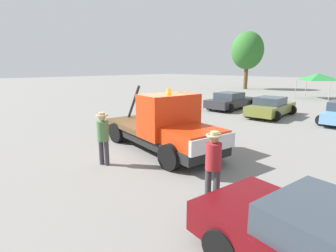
{
  "coord_description": "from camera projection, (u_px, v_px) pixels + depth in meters",
  "views": [
    {
      "loc": [
        7.64,
        -7.01,
        3.33
      ],
      "look_at": [
        0.5,
        0.0,
        1.05
      ],
      "focal_mm": 28.0,
      "sensor_mm": 36.0,
      "label": 1
    }
  ],
  "objects": [
    {
      "name": "tree_left",
      "position": [
        247.0,
        51.0,
        38.45
      ],
      "size": [
        4.66,
        4.66,
        8.33
      ],
      "color": "brown",
      "rests_on": "ground"
    },
    {
      "name": "parked_car_charcoal",
      "position": [
        230.0,
        101.0,
        20.82
      ],
      "size": [
        2.54,
        4.62,
        1.34
      ],
      "rotation": [
        0.0,
        0.0,
        1.58
      ],
      "color": "#2D2D33",
      "rests_on": "ground"
    },
    {
      "name": "canopy_tent_green",
      "position": [
        318.0,
        77.0,
        27.3
      ],
      "size": [
        3.23,
        3.23,
        2.66
      ],
      "color": "#9E9EA3",
      "rests_on": "ground"
    },
    {
      "name": "parked_car_olive",
      "position": [
        271.0,
        107.0,
        17.72
      ],
      "size": [
        2.64,
        4.75,
        1.34
      ],
      "rotation": [
        0.0,
        0.0,
        1.64
      ],
      "color": "olive",
      "rests_on": "ground"
    },
    {
      "name": "person_near_truck",
      "position": [
        213.0,
        161.0,
        6.43
      ],
      "size": [
        0.4,
        0.4,
        1.81
      ],
      "rotation": [
        0.0,
        0.0,
        2.07
      ],
      "color": "#38383D",
      "rests_on": "ground"
    },
    {
      "name": "ground_plane",
      "position": [
        160.0,
        149.0,
        10.85
      ],
      "size": [
        160.0,
        160.0,
        0.0
      ],
      "primitive_type": "plane",
      "color": "gray"
    },
    {
      "name": "tow_truck",
      "position": [
        165.0,
        128.0,
        10.33
      ],
      "size": [
        6.32,
        2.95,
        2.52
      ],
      "rotation": [
        0.0,
        0.0,
        -0.15
      ],
      "color": "black",
      "rests_on": "ground"
    },
    {
      "name": "person_at_hood",
      "position": [
        103.0,
        134.0,
        8.87
      ],
      "size": [
        0.41,
        0.41,
        1.84
      ],
      "rotation": [
        0.0,
        0.0,
        1.97
      ],
      "color": "#38383D",
      "rests_on": "ground"
    }
  ]
}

